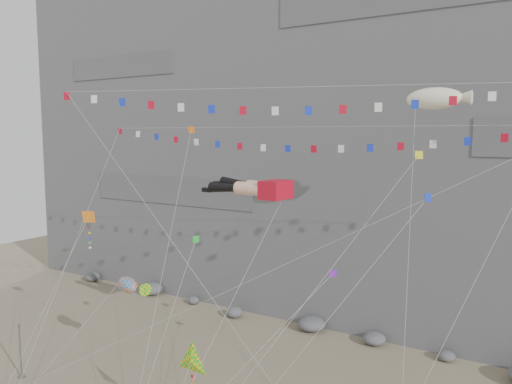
% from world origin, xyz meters
% --- Properties ---
extents(cliff, '(80.00, 28.00, 50.00)m').
position_xyz_m(cliff, '(0.00, 32.00, 25.00)').
color(cliff, slate).
rests_on(cliff, ground).
extents(talus_boulders, '(60.00, 3.00, 1.20)m').
position_xyz_m(talus_boulders, '(0.00, 17.00, 0.60)').
color(talus_boulders, slate).
rests_on(talus_boulders, ground).
extents(anchor_pole_left, '(0.12, 0.12, 4.23)m').
position_xyz_m(anchor_pole_left, '(-14.74, -2.66, 2.12)').
color(anchor_pole_left, slate).
rests_on(anchor_pole_left, ground).
extents(legs_kite, '(7.08, 14.37, 19.27)m').
position_xyz_m(legs_kite, '(0.82, 5.40, 14.50)').
color(legs_kite, '#B80B1F').
rests_on(legs_kite, ground).
extents(flag_banner_upper, '(36.52, 15.77, 28.18)m').
position_xyz_m(flag_banner_upper, '(1.83, 10.61, 18.76)').
color(flag_banner_upper, '#B80B1F').
rests_on(flag_banner_upper, ground).
extents(flag_banner_lower, '(30.52, 12.11, 23.80)m').
position_xyz_m(flag_banner_lower, '(4.13, 4.72, 21.15)').
color(flag_banner_lower, '#B80B1F').
rests_on(flag_banner_lower, ground).
extents(harlequin_kite, '(3.28, 7.15, 13.56)m').
position_xyz_m(harlequin_kite, '(-11.54, 1.44, 11.92)').
color(harlequin_kite, red).
rests_on(harlequin_kite, ground).
extents(fish_windsock, '(7.34, 5.95, 10.21)m').
position_xyz_m(fish_windsock, '(-7.29, 1.18, 7.37)').
color(fish_windsock, orange).
rests_on(fish_windsock, ground).
extents(delta_kite, '(2.26, 4.03, 7.66)m').
position_xyz_m(delta_kite, '(2.63, -3.85, 6.03)').
color(delta_kite, yellow).
rests_on(delta_kite, ground).
extents(blimp_windsock, '(4.52, 13.74, 24.41)m').
position_xyz_m(blimp_windsock, '(11.26, 12.10, 20.62)').
color(blimp_windsock, white).
rests_on(blimp_windsock, ground).
extents(small_kite_a, '(4.82, 12.15, 22.23)m').
position_xyz_m(small_kite_a, '(-5.39, 6.22, 18.10)').
color(small_kite_a, orange).
rests_on(small_kite_a, ground).
extents(small_kite_b, '(7.00, 11.12, 15.43)m').
position_xyz_m(small_kite_b, '(6.92, 4.75, 9.27)').
color(small_kite_b, purple).
rests_on(small_kite_b, ground).
extents(small_kite_c, '(3.53, 11.48, 15.67)m').
position_xyz_m(small_kite_c, '(-2.36, 2.82, 10.75)').
color(small_kite_c, green).
rests_on(small_kite_c, ground).
extents(small_kite_d, '(9.23, 16.54, 24.67)m').
position_xyz_m(small_kite_d, '(10.86, 8.95, 16.50)').
color(small_kite_d, yellow).
rests_on(small_kite_d, ground).
extents(small_kite_e, '(9.84, 9.93, 19.70)m').
position_xyz_m(small_kite_e, '(12.60, 4.09, 14.39)').
color(small_kite_e, '#162DC3').
rests_on(small_kite_e, ground).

